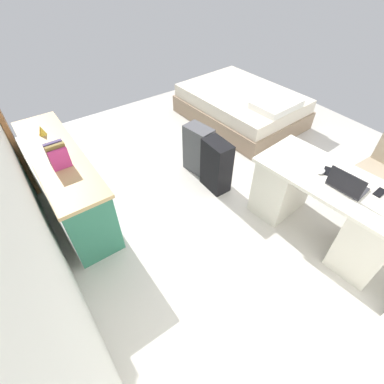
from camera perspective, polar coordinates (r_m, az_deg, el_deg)
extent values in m
plane|color=beige|center=(3.79, 7.72, 2.62)|extent=(5.41, 5.41, 0.00)
cube|color=silver|center=(2.34, -33.59, 5.34)|extent=(4.33, 0.10, 2.57)
cube|color=silver|center=(2.95, 26.69, 1.98)|extent=(1.50, 0.79, 0.04)
cube|color=beige|center=(3.12, 32.10, -7.75)|extent=(0.45, 0.63, 0.70)
cube|color=beige|center=(3.31, 17.63, 1.57)|extent=(0.45, 0.63, 0.70)
cylinder|color=black|center=(3.96, 30.77, -2.02)|extent=(0.52, 0.52, 0.04)
cylinder|color=black|center=(3.84, 31.78, -0.01)|extent=(0.06, 0.06, 0.42)
cube|color=tan|center=(3.70, 33.19, 2.79)|extent=(0.48, 0.48, 0.08)
cube|color=#2D7056|center=(3.43, -23.72, 1.59)|extent=(1.76, 0.44, 0.73)
cube|color=tan|center=(3.21, -25.65, 6.69)|extent=(1.80, 0.48, 0.04)
cube|color=#275F49|center=(3.27, -17.23, -2.74)|extent=(0.67, 0.01, 0.26)
cube|color=#275F49|center=(3.87, -21.70, 4.29)|extent=(0.67, 0.01, 0.26)
cube|color=gray|center=(5.04, 9.56, 15.59)|extent=(1.98, 1.51, 0.28)
cube|color=silver|center=(4.93, 9.89, 18.04)|extent=(1.92, 1.45, 0.20)
cube|color=white|center=(4.50, 16.49, 16.46)|extent=(0.52, 0.71, 0.10)
cube|color=black|center=(3.45, 4.87, 5.25)|extent=(0.36, 0.23, 0.66)
cube|color=#4C4C51|center=(3.72, 1.25, 8.46)|extent=(0.39, 0.27, 0.65)
cube|color=#333338|center=(2.90, 28.61, 1.05)|extent=(0.33, 0.25, 0.02)
cube|color=black|center=(2.76, 28.36, 1.67)|extent=(0.31, 0.04, 0.19)
ellipsoid|color=white|center=(2.95, 24.42, 3.75)|extent=(0.07, 0.11, 0.03)
cube|color=black|center=(2.98, 33.40, -0.08)|extent=(0.07, 0.14, 0.01)
cube|color=black|center=(3.00, 25.39, 3.83)|extent=(0.11, 0.15, 0.01)
cube|color=#BE357C|center=(2.90, -24.83, 5.94)|extent=(0.02, 0.17, 0.21)
cube|color=olive|center=(2.92, -25.14, 6.55)|extent=(0.03, 0.17, 0.24)
cube|color=#6C2567|center=(2.97, -25.24, 6.61)|extent=(0.03, 0.17, 0.20)
cube|color=#483B68|center=(3.00, -25.53, 7.17)|extent=(0.04, 0.17, 0.23)
cone|color=gold|center=(3.54, -27.88, 10.85)|extent=(0.08, 0.08, 0.11)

